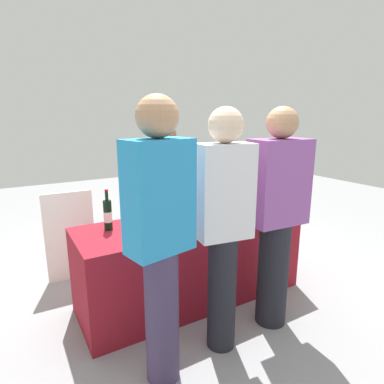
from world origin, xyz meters
name	(u,v)px	position (x,y,z in m)	size (l,w,h in m)	color
ground_plane	(192,296)	(0.00, 0.00, 0.00)	(12.00, 12.00, 0.00)	gray
tasting_table	(192,259)	(0.00, 0.00, 0.37)	(1.97, 0.68, 0.74)	maroon
wine_bottle_0	(108,215)	(-0.69, 0.13, 0.86)	(0.07, 0.07, 0.33)	black
wine_bottle_1	(140,210)	(-0.42, 0.15, 0.85)	(0.07, 0.07, 0.32)	black
wine_bottle_2	(177,206)	(-0.10, 0.09, 0.85)	(0.08, 0.08, 0.32)	black
wine_bottle_3	(188,206)	(-0.01, 0.06, 0.86)	(0.08, 0.08, 0.33)	black
wine_bottle_4	(199,201)	(0.18, 0.17, 0.85)	(0.08, 0.08, 0.30)	black
wine_bottle_5	(217,199)	(0.34, 0.12, 0.86)	(0.07, 0.07, 0.32)	black
wine_bottle_6	(242,194)	(0.67, 0.16, 0.86)	(0.08, 0.08, 0.33)	black
wine_glass_0	(184,214)	(-0.13, -0.09, 0.84)	(0.07, 0.07, 0.14)	silver
wine_glass_1	(204,212)	(0.06, -0.10, 0.83)	(0.07, 0.07, 0.14)	silver
wine_glass_2	(225,210)	(0.23, -0.17, 0.84)	(0.06, 0.06, 0.14)	silver
wine_glass_3	(261,204)	(0.62, -0.18, 0.84)	(0.07, 0.07, 0.14)	silver
wine_glass_4	(259,201)	(0.70, -0.07, 0.83)	(0.06, 0.06, 0.12)	silver
ice_bucket	(251,199)	(0.63, -0.03, 0.85)	(0.22, 0.22, 0.22)	silver
server_pouring	(167,195)	(0.03, 0.56, 0.84)	(0.39, 0.25, 1.54)	#3F3351
guest_0	(160,235)	(-0.63, -0.71, 0.96)	(0.41, 0.28, 1.74)	#3F3351
guest_1	(223,223)	(-0.14, -0.65, 0.93)	(0.39, 0.25, 1.68)	black
guest_2	(276,214)	(0.37, -0.63, 0.91)	(0.45, 0.27, 1.69)	black
menu_board	(70,236)	(-0.87, 0.91, 0.45)	(0.47, 0.03, 0.90)	white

